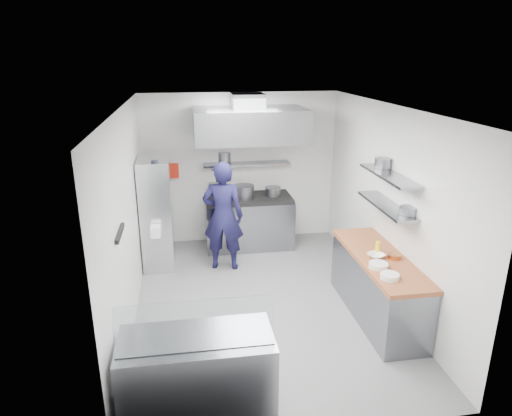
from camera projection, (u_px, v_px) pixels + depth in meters
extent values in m
plane|color=slate|center=(262.00, 302.00, 6.68)|extent=(5.00, 5.00, 0.00)
plane|color=silver|center=(263.00, 107.00, 5.78)|extent=(5.00, 5.00, 0.00)
cube|color=white|center=(240.00, 168.00, 8.57)|extent=(3.60, 2.80, 0.02)
cube|color=white|center=(313.00, 306.00, 3.89)|extent=(3.60, 2.80, 0.02)
cube|color=white|center=(127.00, 219.00, 5.96)|extent=(2.80, 5.00, 0.02)
cube|color=white|center=(387.00, 205.00, 6.50)|extent=(2.80, 5.00, 0.02)
cube|color=gray|center=(249.00, 223.00, 8.51)|extent=(1.60, 0.80, 0.90)
cube|color=black|center=(249.00, 198.00, 8.36)|extent=(1.57, 0.78, 0.06)
cylinder|color=slate|center=(216.00, 187.00, 8.59)|extent=(0.31, 0.31, 0.20)
cylinder|color=slate|center=(244.00, 192.00, 8.24)|extent=(0.37, 0.37, 0.24)
cylinder|color=slate|center=(273.00, 191.00, 8.41)|extent=(0.29, 0.29, 0.16)
cube|color=gray|center=(247.00, 164.00, 8.39)|extent=(1.60, 0.30, 0.04)
cylinder|color=slate|center=(224.00, 156.00, 8.50)|extent=(0.25, 0.25, 0.18)
cube|color=gray|center=(250.00, 125.00, 7.76)|extent=(1.90, 1.15, 0.55)
cube|color=slate|center=(248.00, 101.00, 7.85)|extent=(0.55, 0.55, 0.24)
cube|color=red|center=(173.00, 171.00, 8.32)|extent=(0.22, 0.10, 0.26)
imported|color=#131135|center=(223.00, 216.00, 7.47)|extent=(0.75, 0.57, 1.84)
cube|color=silver|center=(157.00, 212.00, 7.64)|extent=(0.50, 0.90, 1.85)
cube|color=white|center=(156.00, 231.00, 7.16)|extent=(0.15, 0.19, 0.17)
cube|color=yellow|center=(155.00, 194.00, 7.34)|extent=(0.14, 0.17, 0.15)
cylinder|color=black|center=(155.00, 166.00, 7.02)|extent=(0.11, 0.11, 0.18)
cube|color=black|center=(120.00, 233.00, 5.08)|extent=(0.04, 0.55, 0.05)
cube|color=gray|center=(377.00, 288.00, 6.20)|extent=(0.62, 2.00, 0.84)
cube|color=#995028|center=(380.00, 258.00, 6.06)|extent=(0.65, 2.04, 0.06)
cylinder|color=white|center=(390.00, 276.00, 5.43)|extent=(0.23, 0.23, 0.06)
cylinder|color=white|center=(378.00, 265.00, 5.71)|extent=(0.24, 0.24, 0.06)
cylinder|color=#B36532|center=(394.00, 256.00, 5.97)|extent=(0.17, 0.17, 0.06)
cylinder|color=yellow|center=(378.00, 248.00, 6.08)|extent=(0.06, 0.06, 0.18)
imported|color=white|center=(376.00, 256.00, 5.99)|extent=(0.29, 0.29, 0.05)
cube|color=gray|center=(386.00, 205.00, 6.16)|extent=(0.30, 1.30, 0.04)
cube|color=gray|center=(389.00, 175.00, 6.03)|extent=(0.30, 1.30, 0.04)
cylinder|color=slate|center=(408.00, 211.00, 5.75)|extent=(0.22, 0.22, 0.10)
cylinder|color=slate|center=(383.00, 163.00, 6.32)|extent=(0.23, 0.23, 0.14)
cube|color=gray|center=(198.00, 375.00, 4.52)|extent=(1.50, 0.70, 0.85)
cube|color=silver|center=(195.00, 325.00, 4.20)|extent=(1.47, 0.19, 0.42)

